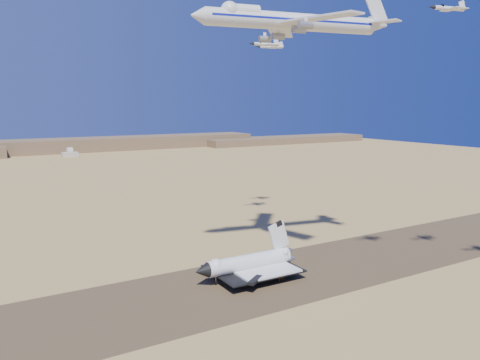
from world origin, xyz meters
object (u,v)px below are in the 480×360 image
carrier_747 (287,21)px  crew_a (280,279)px  chase_jet_a (448,8)px  chase_jet_f (271,47)px  crew_b (282,278)px  chase_jet_e (265,44)px  shuttle (248,264)px  crew_c (279,278)px

carrier_747 → crew_a: bearing=-121.6°
chase_jet_a → chase_jet_f: (8.95, 111.55, 0.25)m
carrier_747 → chase_jet_a: (29.12, -44.93, -0.17)m
crew_b → chase_jet_f: bearing=-62.2°
chase_jet_e → carrier_747: bearing=-108.9°
chase_jet_a → carrier_747: bearing=136.4°
crew_b → chase_jet_a: (35.64, -36.61, 93.34)m
crew_b → shuttle: bearing=18.4°
carrier_747 → crew_c: carrier_747 is taller
crew_c → chase_jet_f: 128.37m
crew_a → crew_b: crew_b is taller
shuttle → carrier_747: carrier_747 is taller
chase_jet_a → chase_jet_e: (-4.52, 96.33, -0.87)m
chase_jet_a → chase_jet_e: 96.44m
chase_jet_e → chase_jet_f: bearing=55.2°
carrier_747 → crew_b: size_ratio=44.83×
carrier_747 → chase_jet_f: bearing=71.3°
crew_a → crew_c: crew_c is taller
chase_jet_a → chase_jet_e: size_ratio=0.84×
chase_jet_e → crew_b: bearing=-110.9°
carrier_747 → chase_jet_e: (24.61, 51.40, -1.04)m
chase_jet_f → shuttle: bearing=-111.2°
crew_b → chase_jet_e: 114.40m
chase_jet_f → crew_a: bearing=-103.4°
shuttle → crew_c: bearing=-43.7°
shuttle → chase_jet_a: bearing=-44.3°
carrier_747 → crew_b: 94.10m
shuttle → crew_a: 12.92m
crew_c → chase_jet_f: bearing=-89.0°
crew_b → chase_jet_f: 127.91m
carrier_747 → chase_jet_a: carrier_747 is taller
carrier_747 → crew_b: bearing=-117.0°
shuttle → carrier_747: size_ratio=0.53×
crew_c → chase_jet_e: bearing=-86.0°
carrier_747 → crew_b: (-6.52, -8.32, -93.51)m
carrier_747 → crew_a: (-8.13, -8.81, -93.55)m
shuttle → crew_a: bearing=-46.5°
crew_a → chase_jet_a: bearing=-118.3°
shuttle → chase_jet_a: size_ratio=3.07×
chase_jet_f → carrier_747: bearing=-101.7°
crew_a → crew_c: size_ratio=0.97×
crew_b → chase_jet_e: (31.13, 59.72, 92.47)m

